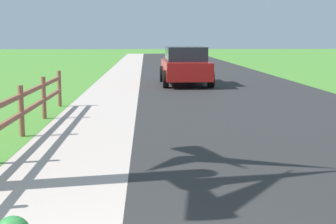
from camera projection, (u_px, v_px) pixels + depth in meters
name	position (u px, v px, depth m)	size (l,w,h in m)	color
ground_plane	(141.00, 74.00, 27.48)	(120.00, 120.00, 0.00)	#4A8831
road_asphalt	(200.00, 71.00, 29.61)	(7.00, 66.00, 0.01)	#2A2A2A
curb_concrete	(91.00, 71.00, 29.32)	(6.00, 66.00, 0.01)	#BCAAA0
grass_verge	(65.00, 72.00, 29.25)	(5.00, 66.00, 0.00)	#4A8831
parked_suv_red	(185.00, 65.00, 21.00)	(2.06, 4.62, 1.60)	maroon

